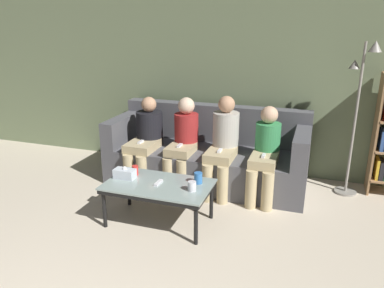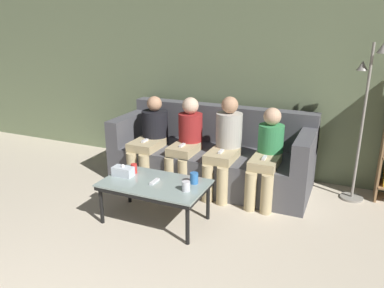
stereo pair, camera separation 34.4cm
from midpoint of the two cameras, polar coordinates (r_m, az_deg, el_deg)
name	(u,v)px [view 1 (the left image)]	position (r m, az deg, el deg)	size (l,w,h in m)	color
wall_back	(221,76)	(5.14, 2.43, 10.34)	(12.00, 0.06, 2.60)	#707F5B
couch	(208,156)	(4.85, 0.43, -1.83)	(2.50, 0.97, 0.94)	#515156
coffee_table	(158,187)	(3.84, -7.71, -6.62)	(1.07, 0.62, 0.44)	#8C9E99
cup_near_left	(198,178)	(3.78, -1.65, -5.24)	(0.08, 0.08, 0.11)	#3372BF
cup_near_right	(135,170)	(4.06, -11.08, -4.00)	(0.07, 0.07, 0.10)	red
cup_far_center	(192,186)	(3.62, -2.73, -6.49)	(0.08, 0.08, 0.10)	silver
tissue_box	(125,174)	(3.99, -12.66, -4.46)	(0.22, 0.12, 0.13)	silver
game_remote	(158,183)	(3.82, -7.74, -5.91)	(0.04, 0.15, 0.02)	white
standing_lamp	(359,104)	(4.60, 22.17, 5.70)	(0.31, 0.26, 1.80)	gray
seated_person_left_end	(146,137)	(4.86, -9.05, 1.09)	(0.34, 0.70, 1.08)	tan
seated_person_mid_left	(183,140)	(4.65, -3.45, 0.60)	(0.31, 0.63, 1.11)	tan
seated_person_mid_right	(223,142)	(4.48, 2.59, 0.24)	(0.32, 0.69, 1.16)	tan
seated_person_right_end	(265,151)	(4.36, 8.94, -1.09)	(0.31, 0.68, 1.07)	tan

